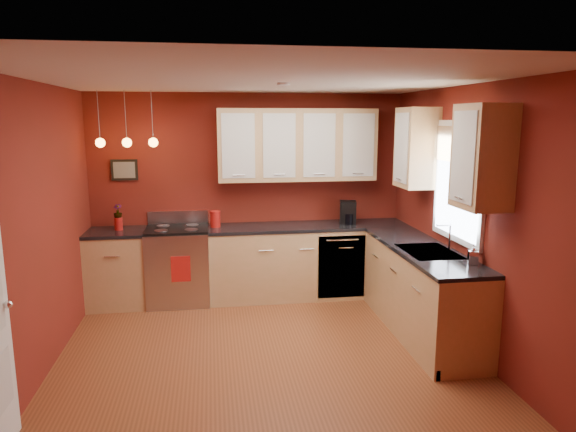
{
  "coord_description": "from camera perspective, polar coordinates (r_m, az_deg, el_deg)",
  "views": [
    {
      "loc": [
        -0.49,
        -4.52,
        2.27
      ],
      "look_at": [
        0.34,
        1.0,
        1.21
      ],
      "focal_mm": 32.0,
      "sensor_mm": 36.0,
      "label": 1
    }
  ],
  "objects": [
    {
      "name": "floor",
      "position": [
        5.08,
        -2.25,
        -15.85
      ],
      "size": [
        4.2,
        4.2,
        0.0
      ],
      "primitive_type": "plane",
      "color": "brown",
      "rests_on": "ground"
    },
    {
      "name": "ceiling",
      "position": [
        4.55,
        -2.5,
        14.86
      ],
      "size": [
        4.0,
        4.2,
        0.02
      ],
      "primitive_type": "cube",
      "color": "beige",
      "rests_on": "wall_back"
    },
    {
      "name": "wall_back",
      "position": [
        6.7,
        -4.32,
        2.36
      ],
      "size": [
        4.0,
        0.02,
        2.6
      ],
      "primitive_type": "cube",
      "color": "maroon",
      "rests_on": "floor"
    },
    {
      "name": "wall_front",
      "position": [
        2.65,
        2.67,
        -10.76
      ],
      "size": [
        4.0,
        0.02,
        2.6
      ],
      "primitive_type": "cube",
      "color": "maroon",
      "rests_on": "floor"
    },
    {
      "name": "wall_left",
      "position": [
        4.86,
        -26.53,
        -1.94
      ],
      "size": [
        0.02,
        4.2,
        2.6
      ],
      "primitive_type": "cube",
      "color": "maroon",
      "rests_on": "floor"
    },
    {
      "name": "wall_right",
      "position": [
        5.25,
        19.91,
        -0.59
      ],
      "size": [
        0.02,
        4.2,
        2.6
      ],
      "primitive_type": "cube",
      "color": "maroon",
      "rests_on": "floor"
    },
    {
      "name": "base_cabinets_back_left",
      "position": [
        6.67,
        -18.36,
        -5.67
      ],
      "size": [
        0.7,
        0.6,
        0.9
      ],
      "primitive_type": "cube",
      "color": "tan",
      "rests_on": "floor"
    },
    {
      "name": "base_cabinets_back_right",
      "position": [
        6.68,
        2.25,
        -5.1
      ],
      "size": [
        2.54,
        0.6,
        0.9
      ],
      "primitive_type": "cube",
      "color": "tan",
      "rests_on": "floor"
    },
    {
      "name": "base_cabinets_right",
      "position": [
        5.72,
        14.54,
        -8.19
      ],
      "size": [
        0.6,
        2.1,
        0.9
      ],
      "primitive_type": "cube",
      "color": "tan",
      "rests_on": "floor"
    },
    {
      "name": "counter_back_left",
      "position": [
        6.56,
        -18.6,
        -1.73
      ],
      "size": [
        0.7,
        0.62,
        0.04
      ],
      "primitive_type": "cube",
      "color": "black",
      "rests_on": "base_cabinets_back_left"
    },
    {
      "name": "counter_back_right",
      "position": [
        6.57,
        2.28,
        -1.15
      ],
      "size": [
        2.54,
        0.62,
        0.04
      ],
      "primitive_type": "cube",
      "color": "black",
      "rests_on": "base_cabinets_back_right"
    },
    {
      "name": "counter_right",
      "position": [
        5.59,
        14.77,
        -3.62
      ],
      "size": [
        0.62,
        2.1,
        0.04
      ],
      "primitive_type": "cube",
      "color": "black",
      "rests_on": "base_cabinets_right"
    },
    {
      "name": "gas_range",
      "position": [
        6.58,
        -12.07,
        -5.31
      ],
      "size": [
        0.76,
        0.64,
        1.11
      ],
      "color": "#B2B1B6",
      "rests_on": "floor"
    },
    {
      "name": "dishwasher_front",
      "position": [
        6.49,
        5.96,
        -5.63
      ],
      "size": [
        0.6,
        0.02,
        0.8
      ],
      "primitive_type": "cube",
      "color": "#B2B1B6",
      "rests_on": "base_cabinets_back_right"
    },
    {
      "name": "sink",
      "position": [
        5.46,
        15.4,
        -4.04
      ],
      "size": [
        0.5,
        0.7,
        0.33
      ],
      "color": "gray",
      "rests_on": "counter_right"
    },
    {
      "name": "window",
      "position": [
        5.44,
        18.44,
        4.03
      ],
      "size": [
        0.06,
        1.02,
        1.22
      ],
      "color": "white",
      "rests_on": "wall_right"
    },
    {
      "name": "upper_cabinets_back",
      "position": [
        6.54,
        1.01,
        7.9
      ],
      "size": [
        2.0,
        0.35,
        0.9
      ],
      "primitive_type": "cube",
      "color": "tan",
      "rests_on": "wall_back"
    },
    {
      "name": "upper_cabinets_right",
      "position": [
        5.37,
        17.05,
        6.84
      ],
      "size": [
        0.35,
        1.95,
        0.9
      ],
      "primitive_type": "cube",
      "color": "tan",
      "rests_on": "wall_right"
    },
    {
      "name": "wall_picture",
      "position": [
        6.71,
        -17.72,
        4.9
      ],
      "size": [
        0.32,
        0.03,
        0.26
      ],
      "primitive_type": "cube",
      "color": "black",
      "rests_on": "wall_back"
    },
    {
      "name": "pendant_lights",
      "position": [
        6.34,
        -17.47,
        7.86
      ],
      "size": [
        0.71,
        0.11,
        0.66
      ],
      "color": "gray",
      "rests_on": "ceiling"
    },
    {
      "name": "red_canister",
      "position": [
        6.47,
        -8.09,
        -0.33
      ],
      "size": [
        0.14,
        0.14,
        0.2
      ],
      "color": "#B21713",
      "rests_on": "counter_back_right"
    },
    {
      "name": "red_vase",
      "position": [
        6.57,
        -18.32,
        -0.82
      ],
      "size": [
        0.1,
        0.1,
        0.16
      ],
      "primitive_type": "cylinder",
      "color": "#B21713",
      "rests_on": "counter_back_left"
    },
    {
      "name": "flowers",
      "position": [
        6.55,
        -18.39,
        0.46
      ],
      "size": [
        0.12,
        0.12,
        0.18
      ],
      "primitive_type": "imported",
      "rotation": [
        0.0,
        0.0,
        -0.19
      ],
      "color": "#B21713",
      "rests_on": "red_vase"
    },
    {
      "name": "coffee_maker",
      "position": [
        6.67,
        6.69,
        0.33
      ],
      "size": [
        0.23,
        0.23,
        0.29
      ],
      "rotation": [
        0.0,
        0.0,
        -0.21
      ],
      "color": "black",
      "rests_on": "counter_back_right"
    },
    {
      "name": "soap_pump",
      "position": [
        5.07,
        19.89,
        -4.0
      ],
      "size": [
        0.11,
        0.11,
        0.2
      ],
      "primitive_type": "imported",
      "rotation": [
        0.0,
        0.0,
        -0.33
      ],
      "color": "silver",
      "rests_on": "counter_right"
    },
    {
      "name": "dish_towel",
      "position": [
        6.25,
        -11.83,
        -5.79
      ],
      "size": [
        0.23,
        0.02,
        0.31
      ],
      "primitive_type": "cube",
      "color": "#B21713",
      "rests_on": "gas_range"
    }
  ]
}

